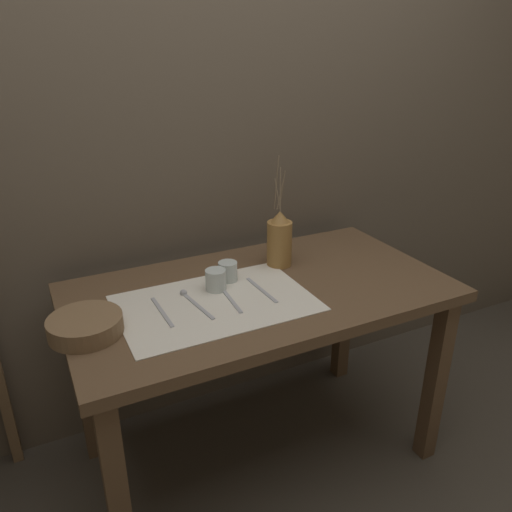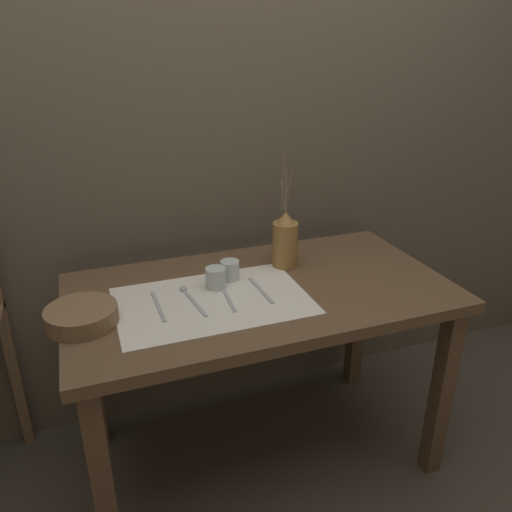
# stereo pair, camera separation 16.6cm
# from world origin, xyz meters

# --- Properties ---
(ground_plane) EXTENTS (12.00, 12.00, 0.00)m
(ground_plane) POSITION_xyz_m (0.00, 0.00, 0.00)
(ground_plane) COLOR #473F35
(stone_wall_back) EXTENTS (7.00, 0.06, 2.40)m
(stone_wall_back) POSITION_xyz_m (0.00, 0.46, 1.20)
(stone_wall_back) COLOR brown
(stone_wall_back) RESTS_ON ground_plane
(wooden_table) EXTENTS (1.30, 0.71, 0.75)m
(wooden_table) POSITION_xyz_m (0.00, 0.00, 0.65)
(wooden_table) COLOR brown
(wooden_table) RESTS_ON ground_plane
(linen_cloth) EXTENTS (0.62, 0.41, 0.00)m
(linen_cloth) POSITION_xyz_m (-0.18, -0.04, 0.75)
(linen_cloth) COLOR silver
(linen_cloth) RESTS_ON wooden_table
(pitcher_with_flowers) EXTENTS (0.09, 0.09, 0.42)m
(pitcher_with_flowers) POSITION_xyz_m (0.15, 0.14, 0.85)
(pitcher_with_flowers) COLOR olive
(pitcher_with_flowers) RESTS_ON wooden_table
(wooden_bowl) EXTENTS (0.21, 0.21, 0.05)m
(wooden_bowl) POSITION_xyz_m (-0.58, -0.04, 0.77)
(wooden_bowl) COLOR brown
(wooden_bowl) RESTS_ON wooden_table
(glass_tumbler_near) EXTENTS (0.07, 0.07, 0.07)m
(glass_tumbler_near) POSITION_xyz_m (-0.14, 0.05, 0.79)
(glass_tumbler_near) COLOR silver
(glass_tumbler_near) RESTS_ON wooden_table
(glass_tumbler_far) EXTENTS (0.07, 0.07, 0.07)m
(glass_tumbler_far) POSITION_xyz_m (-0.08, 0.09, 0.78)
(glass_tumbler_far) COLOR silver
(glass_tumbler_far) RESTS_ON wooden_table
(fork_inner) EXTENTS (0.02, 0.20, 0.00)m
(fork_inner) POSITION_xyz_m (-0.35, -0.02, 0.75)
(fork_inner) COLOR #A8A8AD
(fork_inner) RESTS_ON wooden_table
(spoon_inner) EXTENTS (0.05, 0.21, 0.02)m
(spoon_inner) POSITION_xyz_m (-0.25, 0.02, 0.75)
(spoon_inner) COLOR #A8A8AD
(spoon_inner) RESTS_ON wooden_table
(spoon_outer) EXTENTS (0.03, 0.21, 0.02)m
(spoon_outer) POSITION_xyz_m (-0.13, 0.02, 0.75)
(spoon_outer) COLOR #A8A8AD
(spoon_outer) RESTS_ON wooden_table
(knife_center) EXTENTS (0.02, 0.20, 0.00)m
(knife_center) POSITION_xyz_m (-0.01, -0.03, 0.75)
(knife_center) COLOR #A8A8AD
(knife_center) RESTS_ON wooden_table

